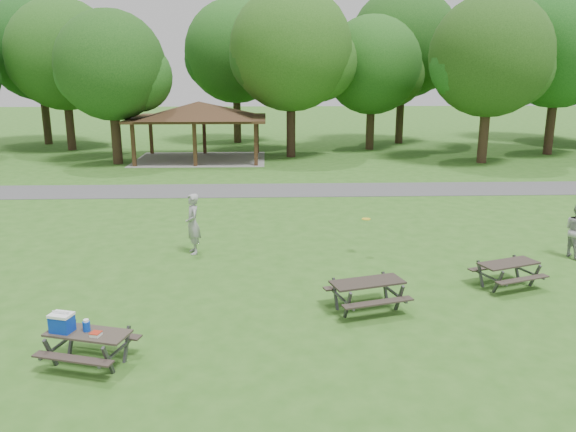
# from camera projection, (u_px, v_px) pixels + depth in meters

# --- Properties ---
(ground) EXTENTS (160.00, 160.00, 0.00)m
(ground) POSITION_uv_depth(u_px,v_px,m) (254.00, 308.00, 13.88)
(ground) COLOR #2D5F1B
(ground) RESTS_ON ground
(asphalt_path) EXTENTS (120.00, 3.20, 0.02)m
(asphalt_path) POSITION_uv_depth(u_px,v_px,m) (260.00, 190.00, 27.42)
(asphalt_path) COLOR #474749
(asphalt_path) RESTS_ON ground
(pavilion) EXTENTS (8.60, 7.01, 3.76)m
(pavilion) POSITION_uv_depth(u_px,v_px,m) (199.00, 112.00, 36.17)
(pavilion) COLOR #342213
(pavilion) RESTS_ON ground
(tree_row_c) EXTENTS (8.19, 7.80, 10.67)m
(tree_row_c) POSITION_uv_depth(u_px,v_px,m) (65.00, 58.00, 39.79)
(tree_row_c) COLOR black
(tree_row_c) RESTS_ON ground
(tree_row_d) EXTENTS (6.93, 6.60, 9.27)m
(tree_row_d) POSITION_uv_depth(u_px,v_px,m) (113.00, 69.00, 33.88)
(tree_row_d) COLOR black
(tree_row_d) RESTS_ON ground
(tree_row_e) EXTENTS (8.40, 8.00, 11.02)m
(tree_row_e) POSITION_uv_depth(u_px,v_px,m) (293.00, 53.00, 36.45)
(tree_row_e) COLOR black
(tree_row_e) RESTS_ON ground
(tree_row_f) EXTENTS (7.35, 7.00, 9.55)m
(tree_row_f) POSITION_uv_depth(u_px,v_px,m) (373.00, 68.00, 40.30)
(tree_row_f) COLOR black
(tree_row_f) RESTS_ON ground
(tree_row_g) EXTENTS (7.77, 7.40, 10.25)m
(tree_row_g) POSITION_uv_depth(u_px,v_px,m) (492.00, 60.00, 34.11)
(tree_row_g) COLOR #312115
(tree_row_g) RESTS_ON ground
(tree_row_h) EXTENTS (8.61, 8.20, 11.37)m
(tree_row_h) POSITION_uv_depth(u_px,v_px,m) (561.00, 50.00, 37.54)
(tree_row_h) COLOR black
(tree_row_h) RESTS_ON ground
(tree_deep_a) EXTENTS (8.40, 8.00, 11.38)m
(tree_deep_a) POSITION_uv_depth(u_px,v_px,m) (40.00, 51.00, 42.92)
(tree_deep_a) COLOR black
(tree_deep_a) RESTS_ON ground
(tree_deep_b) EXTENTS (8.40, 8.00, 11.13)m
(tree_deep_b) POSITION_uv_depth(u_px,v_px,m) (237.00, 55.00, 44.02)
(tree_deep_b) COLOR #2F2215
(tree_deep_b) RESTS_ON ground
(tree_deep_c) EXTENTS (8.82, 8.40, 11.90)m
(tree_deep_c) POSITION_uv_depth(u_px,v_px,m) (405.00, 47.00, 43.39)
(tree_deep_c) COLOR #2F2014
(tree_deep_c) RESTS_ON ground
(tree_deep_d) EXTENTS (8.40, 8.00, 11.27)m
(tree_deep_d) POSITION_uv_depth(u_px,v_px,m) (559.00, 53.00, 45.42)
(tree_deep_d) COLOR black
(tree_deep_d) RESTS_ON ground
(picnic_table_near) EXTENTS (1.95, 1.72, 1.14)m
(picnic_table_near) POSITION_uv_depth(u_px,v_px,m) (80.00, 334.00, 11.09)
(picnic_table_near) COLOR #322B24
(picnic_table_near) RESTS_ON ground
(picnic_table_middle) EXTENTS (2.10, 1.86, 0.77)m
(picnic_table_middle) POSITION_uv_depth(u_px,v_px,m) (367.00, 288.00, 13.63)
(picnic_table_middle) COLOR black
(picnic_table_middle) RESTS_ON ground
(picnic_table_far) EXTENTS (1.98, 1.79, 0.71)m
(picnic_table_far) POSITION_uv_depth(u_px,v_px,m) (508.00, 268.00, 15.13)
(picnic_table_far) COLOR #2A231E
(picnic_table_far) RESTS_ON ground
(frisbee_in_flight) EXTENTS (0.34, 0.34, 0.02)m
(frisbee_in_flight) POSITION_uv_depth(u_px,v_px,m) (366.00, 219.00, 17.57)
(frisbee_in_flight) COLOR gold
(frisbee_in_flight) RESTS_ON ground
(frisbee_thrower) EXTENTS (0.66, 0.82, 1.94)m
(frisbee_thrower) POSITION_uv_depth(u_px,v_px,m) (193.00, 224.00, 17.79)
(frisbee_thrower) COLOR #949496
(frisbee_thrower) RESTS_ON ground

